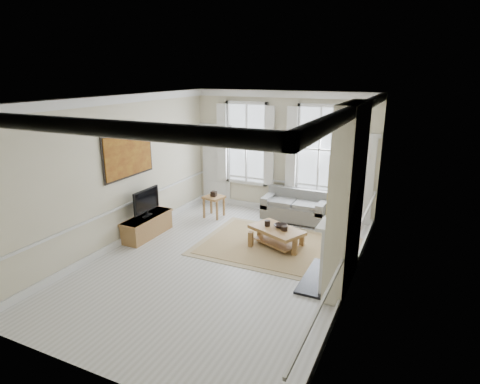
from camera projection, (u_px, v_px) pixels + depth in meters
The scene contains 23 objects.
floor at pixel (223, 263), 8.46m from camera, with size 7.20×7.20×0.00m, color #B7B5AD.
ceiling at pixel (221, 98), 7.47m from camera, with size 7.20×7.20×0.00m, color white.
back_wall at pixel (282, 153), 11.09m from camera, with size 5.20×5.20×0.00m, color beige.
left_wall at pixel (119, 172), 9.02m from camera, with size 7.20×7.20×0.00m, color beige.
right_wall at pixel (355, 203), 6.91m from camera, with size 7.20×7.20×0.00m, color beige.
window_left at pixel (247, 144), 11.41m from camera, with size 1.26×0.20×2.20m, color #B2BCC6, non-canonical shape.
window_right at pixel (319, 150), 10.56m from camera, with size 1.26×0.20×2.20m, color #B2BCC6, non-canonical shape.
door_left at pixel (216, 166), 12.04m from camera, with size 0.90×0.08×2.30m, color silver.
door_right at pixel (356, 181), 10.38m from camera, with size 0.90×0.08×2.30m, color silver.
painting at pixel (128, 155), 9.16m from camera, with size 0.05×1.66×1.06m, color #A26E1B.
chimney_breast at pixel (347, 198), 7.16m from camera, with size 0.35×1.70×3.38m, color beige.
hearth at pixel (319, 277), 7.81m from camera, with size 0.55×1.50×0.05m, color black.
fireplace at pixel (331, 246), 7.53m from camera, with size 0.21×1.45×1.33m.
mirror at pixel (337, 178), 7.14m from camera, with size 0.06×1.26×1.06m, color gold.
sofa at pixel (295, 208), 10.81m from camera, with size 1.69×0.82×0.82m.
side_table at pixel (214, 200), 11.01m from camera, with size 0.58×0.58×0.59m.
rug at pixel (276, 246), 9.23m from camera, with size 3.50×2.60×0.02m, color tan.
coffee_table at pixel (277, 232), 9.13m from camera, with size 1.40×1.14×0.45m.
ceramic_pot_a at pixel (267, 223), 9.23m from camera, with size 0.13×0.13×0.13m, color black.
ceramic_pot_b at pixel (284, 228), 8.97m from camera, with size 0.15×0.15×0.10m, color black.
bowl at pixel (280, 226), 9.16m from camera, with size 0.29×0.29×0.07m, color black.
tv_stand at pixel (147, 226), 9.78m from camera, with size 0.46×1.44×0.51m, color brown.
tv at pixel (146, 201), 9.58m from camera, with size 0.08×0.90×0.68m.
Camera 1 is at (3.57, -6.79, 3.88)m, focal length 30.00 mm.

